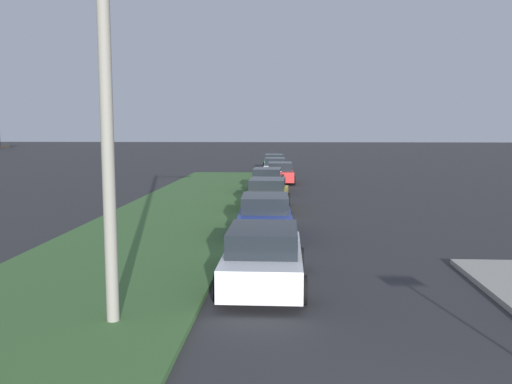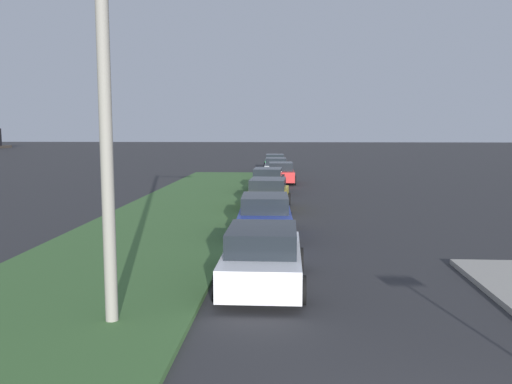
{
  "view_description": "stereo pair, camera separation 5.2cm",
  "coord_description": "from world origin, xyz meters",
  "views": [
    {
      "loc": [
        -4.93,
        1.72,
        3.77
      ],
      "look_at": [
        14.13,
        2.81,
        1.51
      ],
      "focal_mm": 37.38,
      "sensor_mm": 36.0,
      "label": 1
    },
    {
      "loc": [
        -4.93,
        1.67,
        3.77
      ],
      "look_at": [
        14.13,
        2.81,
        1.51
      ],
      "focal_mm": 37.38,
      "sensor_mm": 36.0,
      "label": 2
    }
  ],
  "objects": [
    {
      "name": "parked_car_red",
      "position": [
        32.23,
        2.17,
        0.72
      ],
      "size": [
        4.36,
        2.13,
        1.47
      ],
      "rotation": [
        0.0,
        0.0,
        0.03
      ],
      "color": "red",
      "rests_on": "ground"
    },
    {
      "name": "parked_car_yellow",
      "position": [
        19.97,
        2.59,
        0.72
      ],
      "size": [
        4.36,
        2.13,
        1.47
      ],
      "rotation": [
        0.0,
        0.0,
        -0.03
      ],
      "color": "gold",
      "rests_on": "ground"
    },
    {
      "name": "parked_car_blue",
      "position": [
        13.71,
        2.47,
        0.72
      ],
      "size": [
        4.36,
        2.14,
        1.47
      ],
      "rotation": [
        0.0,
        0.0,
        0.03
      ],
      "color": "#23389E",
      "rests_on": "ground"
    },
    {
      "name": "parked_car_silver",
      "position": [
        37.99,
        2.64,
        0.72
      ],
      "size": [
        4.35,
        2.11,
        1.47
      ],
      "rotation": [
        0.0,
        0.0,
        0.03
      ],
      "color": "#B2B5BA",
      "rests_on": "ground"
    },
    {
      "name": "parked_car_green",
      "position": [
        44.32,
        2.88,
        0.72
      ],
      "size": [
        4.36,
        2.13,
        1.47
      ],
      "rotation": [
        0.0,
        0.0,
        0.03
      ],
      "color": "#1E6B38",
      "rests_on": "ground"
    },
    {
      "name": "grass_median",
      "position": [
        10.0,
        6.51,
        0.06
      ],
      "size": [
        60.0,
        6.0,
        0.12
      ],
      "primitive_type": "cube",
      "color": "#3D6633",
      "rests_on": "ground"
    },
    {
      "name": "parked_car_white",
      "position": [
        7.58,
        2.26,
        0.72
      ],
      "size": [
        4.31,
        2.04,
        1.47
      ],
      "rotation": [
        0.0,
        0.0,
        -0.0
      ],
      "color": "silver",
      "rests_on": "ground"
    },
    {
      "name": "parked_car_black",
      "position": [
        26.65,
        2.84,
        0.72
      ],
      "size": [
        4.36,
        2.13,
        1.47
      ],
      "rotation": [
        0.0,
        0.0,
        -0.03
      ],
      "color": "black",
      "rests_on": "ground"
    },
    {
      "name": "streetlight",
      "position": [
        4.72,
        4.67,
        4.39
      ],
      "size": [
        0.61,
        2.87,
        7.5
      ],
      "color": "gray",
      "rests_on": "ground"
    }
  ]
}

